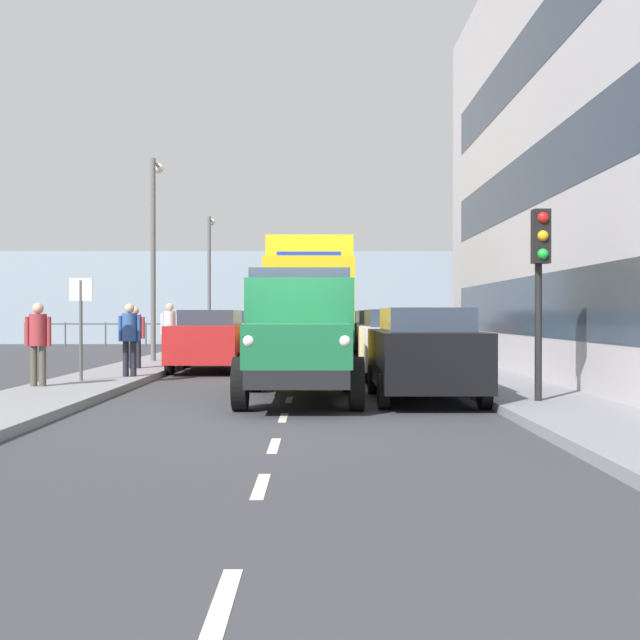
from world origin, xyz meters
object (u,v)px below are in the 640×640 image
object	(u,v)px
car_white_kerbside_1	(396,343)
pedestrian_couple_a	(38,337)
lamp_post_promenade	(154,240)
street_sign	(81,311)
pedestrian_strolling	(170,328)
car_red_oppositeside_0	(210,339)
lamp_post_far	(210,268)
truck_vintage_green	(300,338)
car_teal_kerbside_2	(379,336)
pedestrian_near_railing	(130,334)
traffic_light_near	(540,262)
car_black_kerbside_near	(424,353)
pedestrian_by_lamp	(135,332)
car_grey_oppositeside_1	(235,334)
car_navy_oppositeside_2	(249,330)
car_maroon_kerbside_3	(369,333)
lorry_cargo_yellow	(310,299)

from	to	relation	value
car_white_kerbside_1	pedestrian_couple_a	size ratio (longest dim) A/B	2.71
lamp_post_promenade	street_sign	world-z (taller)	lamp_post_promenade
pedestrian_strolling	car_red_oppositeside_0	bearing A→B (deg)	140.40
lamp_post_far	truck_vintage_green	bearing A→B (deg)	101.94
car_teal_kerbside_2	car_red_oppositeside_0	size ratio (longest dim) A/B	0.87
pedestrian_near_railing	traffic_light_near	xyz separation A→B (m)	(-8.12, 5.34, 1.32)
car_white_kerbside_1	lamp_post_promenade	size ratio (longest dim) A/B	0.72
truck_vintage_green	car_black_kerbside_near	distance (m)	2.31
car_red_oppositeside_0	street_sign	size ratio (longest dim) A/B	1.98
car_teal_kerbside_2	pedestrian_strolling	size ratio (longest dim) A/B	2.18
pedestrian_couple_a	traffic_light_near	bearing A→B (deg)	163.27
pedestrian_couple_a	pedestrian_by_lamp	size ratio (longest dim) A/B	1.02
lamp_post_promenade	pedestrian_strolling	bearing A→B (deg)	116.42
pedestrian_couple_a	street_sign	size ratio (longest dim) A/B	0.75
car_grey_oppositeside_1	car_white_kerbside_1	bearing A→B (deg)	118.21
car_navy_oppositeside_2	lamp_post_promenade	size ratio (longest dim) A/B	0.67
car_black_kerbside_near	lamp_post_promenade	world-z (taller)	lamp_post_promenade
car_teal_kerbside_2	pedestrian_by_lamp	distance (m)	7.99
car_maroon_kerbside_3	pedestrian_couple_a	world-z (taller)	pedestrian_couple_a
truck_vintage_green	lamp_post_far	world-z (taller)	lamp_post_far
truck_vintage_green	lamp_post_promenade	world-z (taller)	lamp_post_promenade
truck_vintage_green	lamp_post_promenade	xyz separation A→B (m)	(4.83, -10.58, 2.76)
car_black_kerbside_near	pedestrian_near_railing	world-z (taller)	pedestrian_near_railing
lamp_post_far	car_navy_oppositeside_2	bearing A→B (deg)	144.98
lorry_cargo_yellow	car_white_kerbside_1	size ratio (longest dim) A/B	1.80
truck_vintage_green	lorry_cargo_yellow	bearing A→B (deg)	-90.51
car_white_kerbside_1	car_navy_oppositeside_2	distance (m)	15.91
pedestrian_strolling	lamp_post_promenade	xyz separation A→B (m)	(0.77, -1.56, 2.74)
car_teal_kerbside_2	car_maroon_kerbside_3	distance (m)	4.97
pedestrian_couple_a	car_white_kerbside_1	bearing A→B (deg)	-153.60
truck_vintage_green	car_red_oppositeside_0	world-z (taller)	truck_vintage_green
truck_vintage_green	pedestrian_strolling	world-z (taller)	truck_vintage_green
lorry_cargo_yellow	traffic_light_near	bearing A→B (deg)	109.45
traffic_light_near	street_sign	bearing A→B (deg)	-25.10
car_maroon_kerbside_3	car_navy_oppositeside_2	world-z (taller)	same
pedestrian_strolling	lamp_post_far	distance (m)	13.02
car_red_oppositeside_0	pedestrian_couple_a	distance (m)	6.86
pedestrian_by_lamp	lamp_post_promenade	size ratio (longest dim) A/B	0.26
car_white_kerbside_1	lamp_post_far	xyz separation A→B (m)	(6.89, -16.44, 2.81)
lamp_post_far	car_white_kerbside_1	bearing A→B (deg)	112.74
truck_vintage_green	pedestrian_couple_a	distance (m)	5.56
pedestrian_by_lamp	street_sign	world-z (taller)	street_sign
lamp_post_far	car_teal_kerbside_2	bearing A→B (deg)	122.45
lamp_post_far	car_grey_oppositeside_1	bearing A→B (deg)	104.90
car_white_kerbside_1	car_maroon_kerbside_3	world-z (taller)	same
car_black_kerbside_near	lamp_post_far	bearing A→B (deg)	-72.32
car_navy_oppositeside_2	lorry_cargo_yellow	bearing A→B (deg)	104.88
car_navy_oppositeside_2	car_red_oppositeside_0	bearing A→B (deg)	90.00
car_teal_kerbside_2	pedestrian_couple_a	world-z (taller)	pedestrian_couple_a
traffic_light_near	pedestrian_by_lamp	bearing A→B (deg)	-43.36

